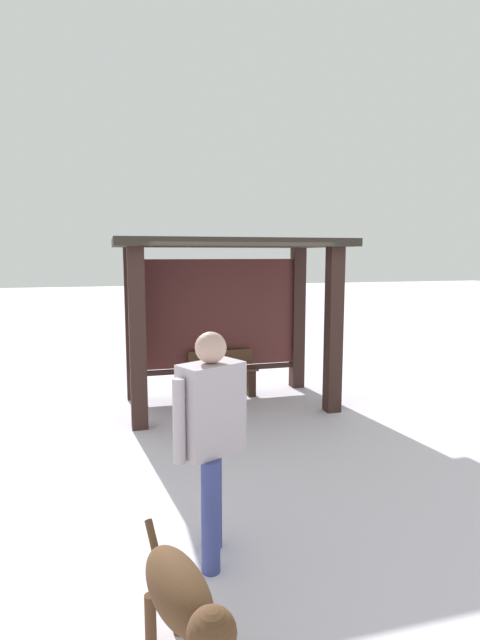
# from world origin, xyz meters

# --- Properties ---
(ground_plane) EXTENTS (60.00, 60.00, 0.00)m
(ground_plane) POSITION_xyz_m (0.00, 0.00, 0.00)
(ground_plane) COLOR silver
(bus_shelter) EXTENTS (3.39, 1.99, 2.56)m
(bus_shelter) POSITION_xyz_m (-0.09, 0.18, 1.84)
(bus_shelter) COLOR #34211C
(bus_shelter) RESTS_ON ground
(bench_left_inside) EXTENTS (1.14, 0.35, 0.76)m
(bench_left_inside) POSITION_xyz_m (0.00, 0.44, 0.35)
(bench_left_inside) COLOR #4D3220
(bench_left_inside) RESTS_ON ground
(person_walking) EXTENTS (0.64, 0.49, 1.78)m
(person_walking) POSITION_xyz_m (-1.07, -3.82, 1.06)
(person_walking) COLOR #B2A5AE
(person_walking) RESTS_ON ground
(dog) EXTENTS (0.45, 1.11, 0.67)m
(dog) POSITION_xyz_m (-1.44, -4.83, 0.47)
(dog) COLOR #533621
(dog) RESTS_ON ground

